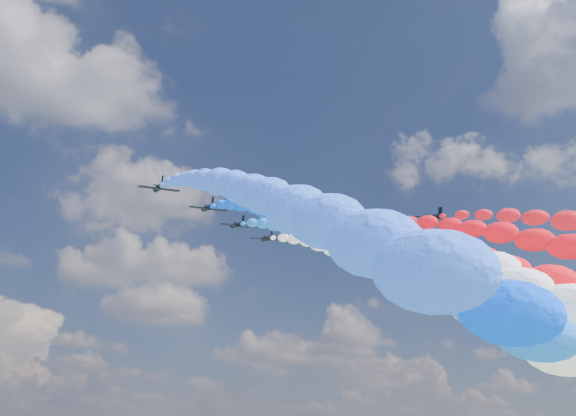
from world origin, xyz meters
name	(u,v)px	position (x,y,z in m)	size (l,w,h in m)	color
jet_0	(159,188)	(-31.07, -4.53, 89.79)	(8.24, 11.05, 2.43)	black
trail_0	(225,205)	(-31.07, -57.06, 69.29)	(5.63, 101.56, 44.55)	blue
jet_1	(208,208)	(-18.62, 4.49, 89.79)	(8.24, 11.05, 2.43)	black
trail_1	(292,234)	(-18.62, -48.05, 69.29)	(5.63, 101.56, 44.55)	#0442FA
jet_2	(237,225)	(-8.90, 14.39, 89.79)	(8.24, 11.05, 2.43)	black
trail_2	(327,256)	(-8.90, -38.15, 69.29)	(5.63, 101.56, 44.55)	blue
jet_3	(275,222)	(-1.33, 9.07, 89.79)	(8.24, 11.05, 2.43)	black
trail_3	(384,252)	(-1.33, -43.46, 69.29)	(5.63, 101.56, 44.55)	white
jet_4	(267,239)	(1.36, 22.93, 89.79)	(8.24, 11.05, 2.43)	black
trail_4	(361,273)	(1.36, -29.61, 69.29)	(5.63, 101.56, 44.55)	white
jet_5	(317,231)	(10.49, 12.19, 89.79)	(8.24, 11.05, 2.43)	black
trail_5	(439,263)	(10.49, -40.34, 69.29)	(5.63, 101.56, 44.55)	red
jet_6	(366,223)	(19.10, 2.61, 89.79)	(8.24, 11.05, 2.43)	black
trail_6	(518,254)	(19.10, -49.93, 69.29)	(5.63, 101.56, 44.55)	red
jet_7	(432,217)	(31.09, -6.61, 89.79)	(8.24, 11.05, 2.43)	black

